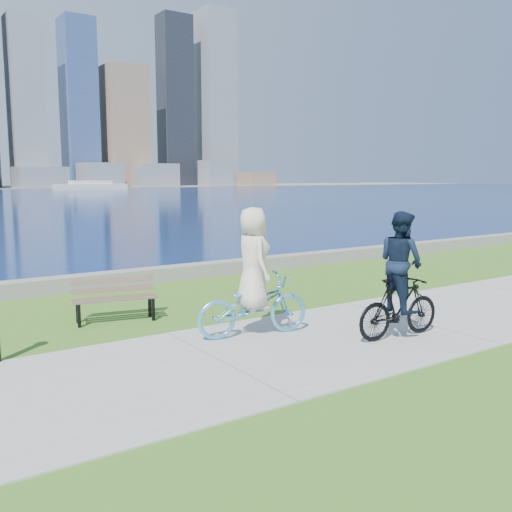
{
  "coord_description": "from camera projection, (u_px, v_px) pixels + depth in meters",
  "views": [
    {
      "loc": [
        -3.9,
        -6.67,
        2.59
      ],
      "look_at": [
        2.03,
        2.13,
        1.1
      ],
      "focal_mm": 40.0,
      "sensor_mm": 36.0,
      "label": 1
    }
  ],
  "objects": [
    {
      "name": "ferry_far",
      "position": [
        91.0,
        186.0,
        106.16
      ],
      "size": [
        13.02,
        3.72,
        1.77
      ],
      "color": "silver",
      "rests_on": "ground"
    },
    {
      "name": "cyclist_woman",
      "position": [
        253.0,
        289.0,
        9.18
      ],
      "size": [
        1.01,
        1.99,
        2.09
      ],
      "rotation": [
        0.0,
        0.0,
        1.38
      ],
      "color": "#5AABDC",
      "rests_on": "ground"
    },
    {
      "name": "concrete_path",
      "position": [
        221.0,
        362.0,
        8.0
      ],
      "size": [
        80.0,
        3.5,
        0.02
      ],
      "primitive_type": "cube",
      "color": "#9A9A95",
      "rests_on": "ground"
    },
    {
      "name": "park_bench",
      "position": [
        115.0,
        295.0,
        10.23
      ],
      "size": [
        1.54,
        0.8,
        0.76
      ],
      "rotation": [
        0.0,
        0.0,
        -0.21
      ],
      "color": "black",
      "rests_on": "ground"
    },
    {
      "name": "ground",
      "position": [
        221.0,
        362.0,
        8.0
      ],
      "size": [
        320.0,
        320.0,
        0.0
      ],
      "primitive_type": "plane",
      "color": "#38671B",
      "rests_on": "ground"
    },
    {
      "name": "seawall",
      "position": [
        84.0,
        282.0,
        13.06
      ],
      "size": [
        90.0,
        0.5,
        0.35
      ],
      "primitive_type": "cube",
      "color": "slate",
      "rests_on": "ground"
    },
    {
      "name": "cyclist_man",
      "position": [
        400.0,
        285.0,
        9.05
      ],
      "size": [
        0.65,
        1.65,
        2.03
      ],
      "rotation": [
        0.0,
        0.0,
        1.49
      ],
      "color": "black",
      "rests_on": "ground"
    }
  ]
}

